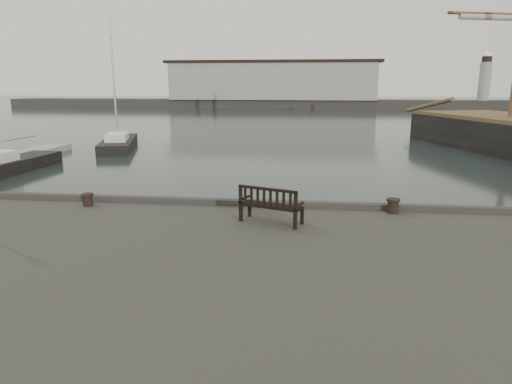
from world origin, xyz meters
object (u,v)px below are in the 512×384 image
(bollard_left, at_px, (88,200))
(bollard_right, at_px, (393,206))
(bench, at_px, (271,212))
(yacht_d, at_px, (119,146))
(yacht_c, at_px, (4,170))

(bollard_left, xyz_separation_m, bollard_right, (9.68, 0.32, 0.02))
(bollard_left, distance_m, bollard_right, 9.68)
(bench, height_order, bollard_left, bench)
(bench, height_order, yacht_d, yacht_d)
(bollard_left, height_order, yacht_d, yacht_d)
(yacht_d, bearing_deg, yacht_c, -118.64)
(bench, bearing_deg, bollard_right, 42.72)
(bench, distance_m, bollard_right, 3.91)
(bollard_right, distance_m, yacht_d, 30.41)
(bollard_left, relative_size, yacht_c, 0.03)
(bollard_left, bearing_deg, yacht_d, 111.34)
(bench, bearing_deg, yacht_c, 163.84)
(bench, height_order, yacht_c, yacht_c)
(bench, distance_m, yacht_c, 22.30)
(bollard_right, bearing_deg, yacht_c, 151.07)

